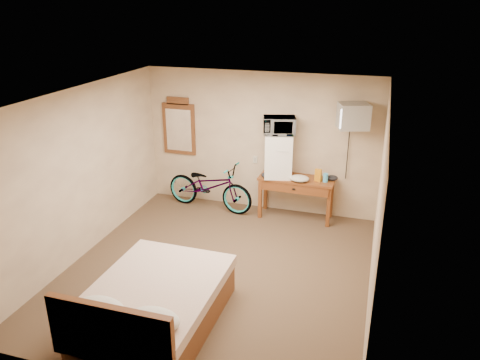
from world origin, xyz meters
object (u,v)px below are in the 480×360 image
at_px(desk, 296,185).
at_px(bed, 153,305).
at_px(microwave, 279,126).
at_px(blue_cup, 326,178).
at_px(mini_fridge, 278,155).
at_px(bicycle, 210,186).
at_px(wall_mirror, 179,127).
at_px(crt_television, 353,116).

height_order(desk, bed, bed).
xyz_separation_m(desk, microwave, (-0.33, 0.03, 1.03)).
bearing_deg(microwave, blue_cup, -18.31).
xyz_separation_m(mini_fridge, bicycle, (-1.25, -0.08, -0.68)).
height_order(wall_mirror, bicycle, wall_mirror).
distance_m(blue_cup, bed, 3.75).
relative_size(desk, mini_fridge, 1.73).
bearing_deg(bed, desk, 72.80).
distance_m(microwave, blue_cup, 1.18).
xyz_separation_m(crt_television, wall_mirror, (-3.14, 0.25, -0.48)).
relative_size(wall_mirror, bicycle, 0.63).
xyz_separation_m(desk, blue_cup, (0.50, -0.01, 0.20)).
xyz_separation_m(mini_fridge, wall_mirror, (-1.95, 0.24, 0.29)).
relative_size(microwave, wall_mirror, 0.50).
bearing_deg(blue_cup, bicycle, -178.78).
height_order(mini_fridge, crt_television, crt_television).
height_order(mini_fridge, blue_cup, mini_fridge).
xyz_separation_m(mini_fridge, blue_cup, (0.83, -0.04, -0.31)).
xyz_separation_m(blue_cup, wall_mirror, (-2.78, 0.28, 0.59)).
height_order(blue_cup, bed, bed).
relative_size(bicycle, bed, 0.87).
bearing_deg(bed, microwave, 78.21).
height_order(crt_television, bed, crt_television).
relative_size(mini_fridge, microwave, 1.43).
xyz_separation_m(microwave, wall_mirror, (-1.95, 0.24, -0.24)).
bearing_deg(microwave, crt_television, -16.20).
distance_m(desk, microwave, 1.08).
distance_m(mini_fridge, bed, 3.58).
height_order(mini_fridge, bicycle, mini_fridge).
distance_m(mini_fridge, wall_mirror, 1.98).
distance_m(crt_television, bicycle, 2.84).
relative_size(microwave, crt_television, 0.84).
distance_m(desk, mini_fridge, 0.61).
bearing_deg(blue_cup, wall_mirror, 174.26).
bearing_deg(blue_cup, crt_television, 4.44).
relative_size(blue_cup, bicycle, 0.09).
bearing_deg(blue_cup, bed, -114.58).
bearing_deg(mini_fridge, blue_cup, -2.49).
xyz_separation_m(desk, bicycle, (-1.58, -0.05, -0.18)).
distance_m(wall_mirror, bed, 4.02).
xyz_separation_m(desk, crt_television, (0.86, 0.02, 1.28)).
bearing_deg(mini_fridge, bicycle, -176.31).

